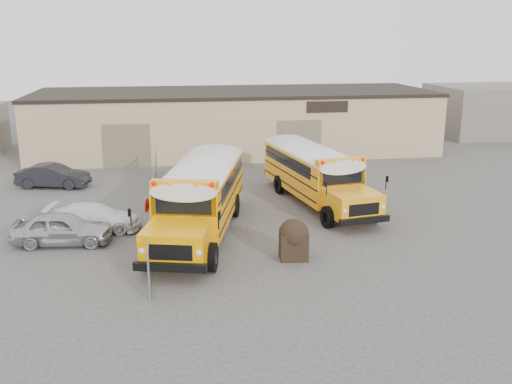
{
  "coord_description": "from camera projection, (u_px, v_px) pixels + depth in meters",
  "views": [
    {
      "loc": [
        -5.14,
        -24.1,
        8.73
      ],
      "look_at": [
        -1.17,
        1.58,
        1.6
      ],
      "focal_mm": 40.0,
      "sensor_mm": 36.0,
      "label": 1
    }
  ],
  "objects": [
    {
      "name": "distant_building_right",
      "position": [
        491.0,
        110.0,
        51.86
      ],
      "size": [
        10.0,
        8.0,
        4.4
      ],
      "primitive_type": "cube",
      "color": "slate",
      "rests_on": "ground"
    },
    {
      "name": "car_silver",
      "position": [
        62.0,
        228.0,
        24.55
      ],
      "size": [
        4.35,
        2.08,
        1.44
      ],
      "primitive_type": "imported",
      "rotation": [
        0.0,
        0.0,
        1.48
      ],
      "color": "#B0B0B4",
      "rests_on": "ground"
    },
    {
      "name": "car_white",
      "position": [
        94.0,
        217.0,
        26.37
      ],
      "size": [
        4.52,
        2.41,
        1.25
      ],
      "primitive_type": "imported",
      "rotation": [
        0.0,
        0.0,
        1.41
      ],
      "color": "white",
      "rests_on": "ground"
    },
    {
      "name": "school_bus_left",
      "position": [
        222.0,
        161.0,
        32.4
      ],
      "size": [
        5.31,
        11.43,
        3.25
      ],
      "color": "#FF9A00",
      "rests_on": "ground"
    },
    {
      "name": "school_bus_right",
      "position": [
        274.0,
        149.0,
        36.41
      ],
      "size": [
        4.19,
        10.63,
        3.03
      ],
      "color": "#FFA112",
      "rests_on": "ground"
    },
    {
      "name": "car_dark",
      "position": [
        53.0,
        176.0,
        33.87
      ],
      "size": [
        4.44,
        2.39,
        1.39
      ],
      "primitive_type": "imported",
      "rotation": [
        0.0,
        0.0,
        1.34
      ],
      "color": "black",
      "rests_on": "ground"
    },
    {
      "name": "warehouse",
      "position": [
        235.0,
        120.0,
        44.46
      ],
      "size": [
        30.2,
        10.2,
        4.67
      ],
      "color": "tan",
      "rests_on": "ground"
    },
    {
      "name": "tarp_bundle",
      "position": [
        294.0,
        238.0,
        22.94
      ],
      "size": [
        1.22,
        1.22,
        1.66
      ],
      "color": "black",
      "rests_on": "ground"
    },
    {
      "name": "chainlink_fence",
      "position": [
        154.0,
        202.0,
        27.77
      ],
      "size": [
        0.07,
        18.07,
        1.81
      ],
      "color": "gray",
      "rests_on": "ground"
    },
    {
      "name": "ground",
      "position": [
        286.0,
        234.0,
        26.03
      ],
      "size": [
        120.0,
        120.0,
        0.0
      ],
      "primitive_type": "plane",
      "color": "#413E3C",
      "rests_on": "ground"
    }
  ]
}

